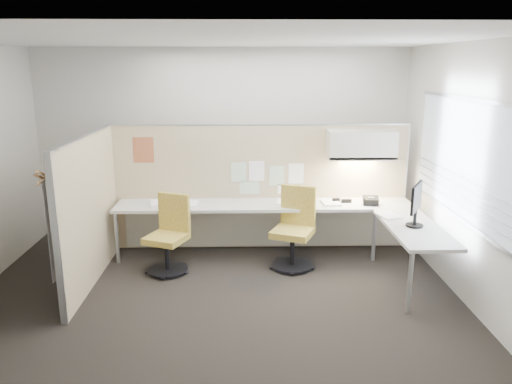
{
  "coord_description": "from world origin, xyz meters",
  "views": [
    {
      "loc": [
        0.34,
        -5.21,
        2.55
      ],
      "look_at": [
        0.47,
        0.8,
        1.01
      ],
      "focal_mm": 35.0,
      "sensor_mm": 36.0,
      "label": 1
    }
  ],
  "objects_px": {
    "desk": "(290,216)",
    "monitor": "(416,202)",
    "phone": "(370,201)",
    "chair_right": "(294,231)",
    "chair_left": "(169,237)"
  },
  "relations": [
    {
      "from": "chair_right",
      "to": "monitor",
      "type": "distance_m",
      "value": 1.56
    },
    {
      "from": "chair_left",
      "to": "chair_right",
      "type": "relative_size",
      "value": 0.94
    },
    {
      "from": "monitor",
      "to": "phone",
      "type": "bearing_deg",
      "value": 46.25
    },
    {
      "from": "chair_right",
      "to": "phone",
      "type": "relative_size",
      "value": 4.33
    },
    {
      "from": "chair_left",
      "to": "monitor",
      "type": "relative_size",
      "value": 1.91
    },
    {
      "from": "desk",
      "to": "monitor",
      "type": "distance_m",
      "value": 1.68
    },
    {
      "from": "desk",
      "to": "monitor",
      "type": "height_order",
      "value": "monitor"
    },
    {
      "from": "chair_right",
      "to": "phone",
      "type": "distance_m",
      "value": 1.14
    },
    {
      "from": "desk",
      "to": "phone",
      "type": "height_order",
      "value": "phone"
    },
    {
      "from": "monitor",
      "to": "phone",
      "type": "distance_m",
      "value": 1.02
    },
    {
      "from": "desk",
      "to": "monitor",
      "type": "xyz_separation_m",
      "value": [
        1.37,
        -0.87,
        0.42
      ]
    },
    {
      "from": "chair_right",
      "to": "phone",
      "type": "height_order",
      "value": "chair_right"
    },
    {
      "from": "chair_left",
      "to": "chair_right",
      "type": "height_order",
      "value": "chair_right"
    },
    {
      "from": "desk",
      "to": "chair_left",
      "type": "bearing_deg",
      "value": -166.58
    },
    {
      "from": "monitor",
      "to": "chair_left",
      "type": "bearing_deg",
      "value": 109.84
    }
  ]
}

